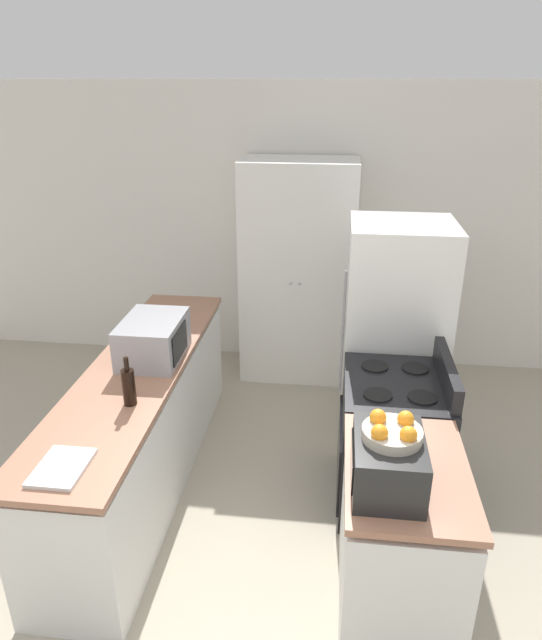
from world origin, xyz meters
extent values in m
cube|color=silver|center=(0.00, 3.47, 1.30)|extent=(7.00, 0.06, 2.60)
cube|color=silver|center=(-0.82, 1.39, 0.41)|extent=(0.58, 2.54, 0.82)
cube|color=#9E6B51|center=(-0.82, 1.39, 0.87)|extent=(0.60, 2.59, 0.04)
cube|color=silver|center=(0.82, 0.55, 0.41)|extent=(0.58, 0.87, 0.82)
cube|color=#9E6B51|center=(0.82, 0.55, 0.87)|extent=(0.60, 0.89, 0.04)
cube|color=white|center=(0.09, 3.13, 0.99)|extent=(1.00, 0.57, 1.99)
sphere|color=#B2B2B7|center=(0.05, 2.83, 0.99)|extent=(0.03, 0.03, 0.03)
sphere|color=#B2B2B7|center=(0.13, 2.83, 0.99)|extent=(0.03, 0.03, 0.03)
cube|color=black|center=(0.84, 1.39, 0.45)|extent=(0.64, 0.76, 0.89)
cube|color=black|center=(0.51, 1.39, 0.33)|extent=(0.02, 0.66, 0.49)
cube|color=black|center=(1.13, 1.39, 0.97)|extent=(0.06, 0.72, 0.16)
cylinder|color=black|center=(0.71, 1.21, 0.90)|extent=(0.17, 0.17, 0.01)
cylinder|color=black|center=(0.71, 1.57, 0.90)|extent=(0.17, 0.17, 0.01)
cylinder|color=black|center=(0.97, 1.21, 0.90)|extent=(0.17, 0.17, 0.01)
cylinder|color=black|center=(0.97, 1.57, 0.90)|extent=(0.17, 0.17, 0.01)
cube|color=white|center=(0.88, 2.15, 0.85)|extent=(0.72, 0.68, 1.71)
cylinder|color=gray|center=(0.50, 1.96, 0.94)|extent=(0.02, 0.02, 0.94)
cube|color=#939399|center=(-0.74, 1.53, 1.03)|extent=(0.38, 0.52, 0.27)
cube|color=black|center=(-0.55, 1.49, 1.03)|extent=(0.01, 0.32, 0.20)
cylinder|color=black|center=(-0.70, 0.95, 1.00)|extent=(0.07, 0.07, 0.22)
cylinder|color=black|center=(-0.70, 0.95, 1.15)|extent=(0.03, 0.03, 0.08)
cube|color=black|center=(0.71, 0.40, 1.02)|extent=(0.31, 0.43, 0.25)
cube|color=black|center=(0.55, 0.40, 1.02)|extent=(0.01, 0.30, 0.15)
cylinder|color=#B2A893|center=(0.72, 0.41, 1.17)|extent=(0.27, 0.27, 0.05)
sphere|color=orange|center=(0.78, 0.47, 1.21)|extent=(0.08, 0.08, 0.08)
sphere|color=orange|center=(0.65, 0.47, 1.21)|extent=(0.08, 0.08, 0.08)
sphere|color=orange|center=(0.65, 0.35, 1.21)|extent=(0.08, 0.08, 0.08)
sphere|color=orange|center=(0.78, 0.35, 1.21)|extent=(0.08, 0.08, 0.08)
cube|color=silver|center=(-0.82, 0.34, 0.90)|extent=(0.23, 0.31, 0.02)
camera|label=1|loc=(0.44, -1.75, 2.63)|focal=32.00mm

